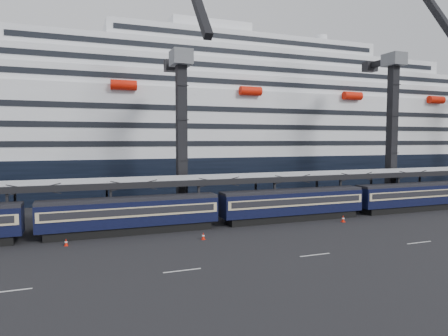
{
  "coord_description": "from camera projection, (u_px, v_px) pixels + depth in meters",
  "views": [
    {
      "loc": [
        -33.6,
        -33.4,
        10.08
      ],
      "look_at": [
        -17.28,
        10.0,
        6.83
      ],
      "focal_mm": 32.0,
      "sensor_mm": 36.0,
      "label": 1
    }
  ],
  "objects": [
    {
      "name": "crane_dark_mid",
      "position": [
        394.0,
        120.0,
        64.45
      ],
      "size": [
        4.5,
        18.24,
        39.64
      ],
      "color": "#4C4F53",
      "rests_on": "ground"
    },
    {
      "name": "ground",
      "position": [
        403.0,
        232.0,
        43.69
      ],
      "size": [
        260.0,
        260.0,
        0.0
      ],
      "primitive_type": "plane",
      "color": "black",
      "rests_on": "ground"
    },
    {
      "name": "traffic_cone_b",
      "position": [
        66.0,
        242.0,
        38.06
      ],
      "size": [
        0.35,
        0.35,
        0.7
      ],
      "color": "red",
      "rests_on": "ground"
    },
    {
      "name": "cruise_ship",
      "position": [
        236.0,
        130.0,
        85.39
      ],
      "size": [
        214.09,
        28.84,
        34.0
      ],
      "color": "black",
      "rests_on": "ground"
    },
    {
      "name": "crane_dark_near",
      "position": [
        182.0,
        126.0,
        53.2
      ],
      "size": [
        4.5,
        17.75,
        35.08
      ],
      "color": "#4C4F53",
      "rests_on": "ground"
    },
    {
      "name": "traffic_cone_d",
      "position": [
        343.0,
        219.0,
        49.11
      ],
      "size": [
        0.43,
        0.43,
        0.87
      ],
      "color": "red",
      "rests_on": "ground"
    },
    {
      "name": "train",
      "position": [
        316.0,
        202.0,
        51.24
      ],
      "size": [
        133.05,
        3.0,
        4.05
      ],
      "color": "black",
      "rests_on": "ground"
    },
    {
      "name": "traffic_cone_c",
      "position": [
        203.0,
        236.0,
        40.48
      ],
      "size": [
        0.37,
        0.37,
        0.75
      ],
      "color": "red",
      "rests_on": "ground"
    },
    {
      "name": "canopy",
      "position": [
        328.0,
        174.0,
        56.4
      ],
      "size": [
        130.0,
        6.25,
        5.53
      ],
      "color": "#9A9EA2",
      "rests_on": "ground"
    }
  ]
}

